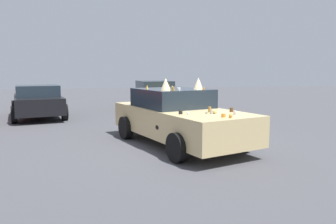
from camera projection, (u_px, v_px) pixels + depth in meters
ground_plane at (179, 144)px, 8.77m from camera, size 60.00×60.00×0.00m
art_car_decorated at (178, 117)px, 8.73m from camera, size 5.00×3.23×1.82m
parked_sedan_behind_right at (38, 101)px, 13.71m from camera, size 4.46×2.77×1.40m
parked_sedan_row_back_center at (155, 95)px, 17.00m from camera, size 4.48×2.35×1.47m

